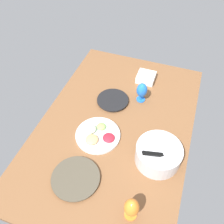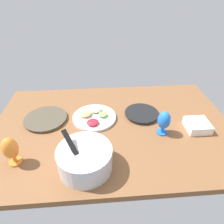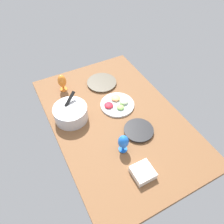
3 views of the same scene
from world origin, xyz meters
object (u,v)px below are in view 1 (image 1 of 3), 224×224
(dinner_plate_left, at_px, (113,100))
(mixing_bowl, at_px, (158,154))
(dinner_plate_right, at_px, (76,178))
(hurricane_glass_orange, at_px, (132,208))
(hurricane_glass_blue, at_px, (142,91))
(square_bowl_white, at_px, (146,77))
(fruit_platter, at_px, (98,135))

(dinner_plate_left, height_order, mixing_bowl, mixing_bowl)
(dinner_plate_right, height_order, hurricane_glass_orange, hurricane_glass_orange)
(dinner_plate_left, height_order, hurricane_glass_blue, hurricane_glass_blue)
(hurricane_glass_orange, relative_size, square_bowl_white, 1.19)
(dinner_plate_right, bearing_deg, dinner_plate_left, -179.62)
(mixing_bowl, relative_size, square_bowl_white, 1.95)
(hurricane_glass_blue, bearing_deg, mixing_bowl, 26.01)
(square_bowl_white, bearing_deg, fruit_platter, -13.90)
(hurricane_glass_orange, bearing_deg, fruit_platter, -139.78)
(dinner_plate_right, relative_size, fruit_platter, 0.96)
(dinner_plate_left, xyz_separation_m, dinner_plate_right, (0.67, 0.00, -0.00))
(fruit_platter, distance_m, hurricane_glass_orange, 0.56)
(dinner_plate_right, height_order, hurricane_glass_blue, hurricane_glass_blue)
(hurricane_glass_orange, height_order, square_bowl_white, hurricane_glass_orange)
(mixing_bowl, distance_m, hurricane_glass_blue, 0.53)
(hurricane_glass_blue, xyz_separation_m, hurricane_glass_orange, (0.85, 0.17, 0.00))
(dinner_plate_right, distance_m, mixing_bowl, 0.52)
(dinner_plate_left, distance_m, hurricane_glass_orange, 0.85)
(fruit_platter, height_order, square_bowl_white, square_bowl_white)
(dinner_plate_left, distance_m, dinner_plate_right, 0.67)
(dinner_plate_left, distance_m, fruit_platter, 0.34)
(mixing_bowl, bearing_deg, dinner_plate_left, -131.89)
(dinner_plate_left, relative_size, fruit_platter, 0.80)
(hurricane_glass_orange, bearing_deg, mixing_bowl, 170.85)
(fruit_platter, bearing_deg, mixing_bowl, 83.81)
(mixing_bowl, xyz_separation_m, square_bowl_white, (-0.71, -0.25, -0.04))
(dinner_plate_left, bearing_deg, hurricane_glass_blue, 114.54)
(dinner_plate_left, relative_size, dinner_plate_right, 0.83)
(dinner_plate_right, bearing_deg, mixing_bowl, 124.17)
(mixing_bowl, relative_size, hurricane_glass_blue, 1.73)
(fruit_platter, relative_size, hurricane_glass_orange, 1.76)
(dinner_plate_left, distance_m, square_bowl_white, 0.37)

